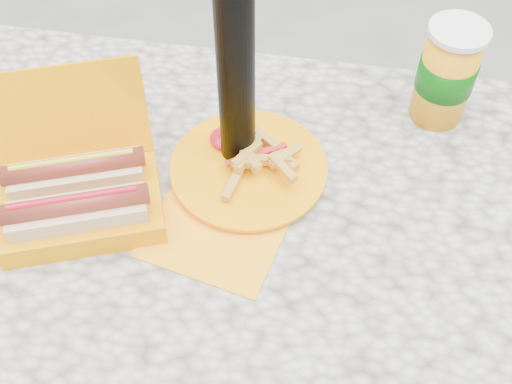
# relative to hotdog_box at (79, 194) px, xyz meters

# --- Properties ---
(picnic_table) EXTENTS (1.20, 0.80, 0.75)m
(picnic_table) POSITION_rel_hotdog_box_xyz_m (0.19, -0.03, -0.15)
(picnic_table) COLOR beige
(picnic_table) RESTS_ON ground
(hotdog_box) EXTENTS (0.27, 0.26, 0.17)m
(hotdog_box) POSITION_rel_hotdog_box_xyz_m (0.00, 0.00, 0.00)
(hotdog_box) COLOR #FF9900
(hotdog_box) RESTS_ON picnic_table
(fries_plate) EXTENTS (0.24, 0.32, 0.05)m
(fries_plate) POSITION_rel_hotdog_box_xyz_m (0.21, 0.10, -0.03)
(fries_plate) COLOR #FFA816
(fries_plate) RESTS_ON picnic_table
(soda_cup) EXTENTS (0.09, 0.09, 0.16)m
(soda_cup) POSITION_rel_hotdog_box_xyz_m (0.48, 0.28, 0.04)
(soda_cup) COLOR #FF9F13
(soda_cup) RESTS_ON picnic_table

